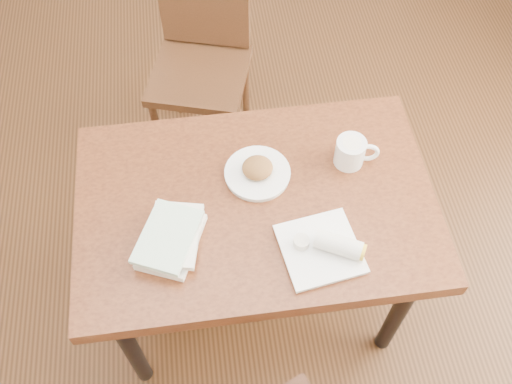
{
  "coord_description": "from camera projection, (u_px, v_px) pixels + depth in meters",
  "views": [
    {
      "loc": [
        -0.14,
        -1.0,
        2.33
      ],
      "look_at": [
        0.0,
        0.0,
        0.8
      ],
      "focal_mm": 40.0,
      "sensor_mm": 36.0,
      "label": 1
    }
  ],
  "objects": [
    {
      "name": "ground",
      "position": [
        256.0,
        293.0,
        2.5
      ],
      "size": [
        4.0,
        5.0,
        0.01
      ],
      "primitive_type": "cube",
      "color": "#472814",
      "rests_on": "ground"
    },
    {
      "name": "coffee_mug",
      "position": [
        352.0,
        152.0,
        1.92
      ],
      "size": [
        0.15,
        0.1,
        0.1
      ],
      "color": "white",
      "rests_on": "table"
    },
    {
      "name": "plate_burrito",
      "position": [
        326.0,
        248.0,
        1.75
      ],
      "size": [
        0.27,
        0.27,
        0.08
      ],
      "color": "white",
      "rests_on": "table"
    },
    {
      "name": "table",
      "position": [
        256.0,
        214.0,
        1.94
      ],
      "size": [
        1.18,
        0.78,
        0.75
      ],
      "color": "brown",
      "rests_on": "ground"
    },
    {
      "name": "book_stack",
      "position": [
        171.0,
        238.0,
        1.76
      ],
      "size": [
        0.24,
        0.28,
        0.06
      ],
      "color": "white",
      "rests_on": "table"
    },
    {
      "name": "plate_scone",
      "position": [
        257.0,
        171.0,
        1.91
      ],
      "size": [
        0.22,
        0.22,
        0.07
      ],
      "color": "white",
      "rests_on": "table"
    },
    {
      "name": "chair_far",
      "position": [
        202.0,
        50.0,
        2.55
      ],
      "size": [
        0.52,
        0.52,
        0.95
      ],
      "color": "#412312",
      "rests_on": "ground"
    }
  ]
}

